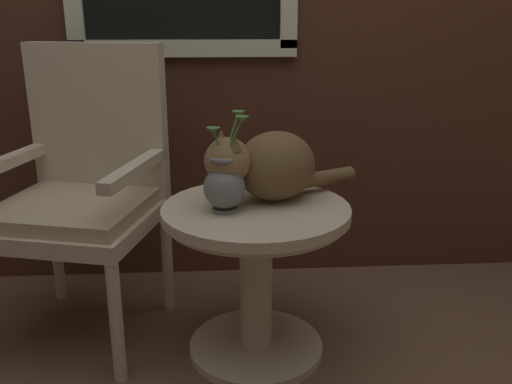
{
  "coord_description": "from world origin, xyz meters",
  "views": [
    {
      "loc": [
        -0.04,
        -1.6,
        1.16
      ],
      "look_at": [
        0.07,
        0.14,
        0.61
      ],
      "focal_mm": 38.52,
      "sensor_mm": 36.0,
      "label": 1
    }
  ],
  "objects": [
    {
      "name": "ground_plane",
      "position": [
        0.0,
        0.0,
        0.0
      ],
      "size": [
        6.0,
        6.0,
        0.0
      ],
      "primitive_type": "plane",
      "color": "brown"
    },
    {
      "name": "wicker_side_table",
      "position": [
        0.07,
        0.14,
        0.39
      ],
      "size": [
        0.64,
        0.64,
        0.56
      ],
      "color": "beige",
      "rests_on": "ground_plane"
    },
    {
      "name": "wicker_chair",
      "position": [
        -0.55,
        0.37,
        0.58
      ],
      "size": [
        0.65,
        0.65,
        1.07
      ],
      "color": "beige",
      "rests_on": "ground_plane"
    },
    {
      "name": "cat",
      "position": [
        0.12,
        0.2,
        0.68
      ],
      "size": [
        0.55,
        0.34,
        0.26
      ],
      "color": "brown",
      "rests_on": "wicker_side_table"
    },
    {
      "name": "pewter_vase_with_ivy",
      "position": [
        -0.03,
        0.09,
        0.65
      ],
      "size": [
        0.15,
        0.14,
        0.32
      ],
      "color": "slate",
      "rests_on": "wicker_side_table"
    }
  ]
}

